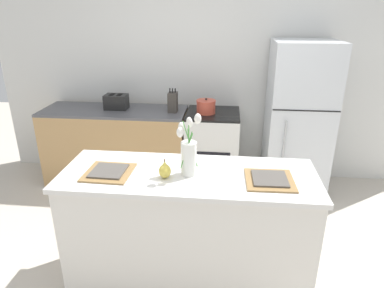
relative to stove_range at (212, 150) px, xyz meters
The scene contains 13 objects.
ground_plane 1.67m from the stove_range, 93.58° to the right, with size 10.00×10.00×0.00m, color beige.
back_wall 0.98m from the stove_range, 104.01° to the left, with size 5.20×0.08×2.70m.
kitchen_island 1.60m from the stove_range, 93.58° to the right, with size 1.80×0.66×0.95m.
back_counter 1.16m from the stove_range, behind, with size 1.68×0.60×0.92m.
stove_range is the anchor object (origin of this frame).
refrigerator 1.03m from the stove_range, ahead, with size 0.68×0.67×1.72m.
flower_vase 1.75m from the stove_range, 93.38° to the right, with size 0.16×0.14×0.45m.
pear_figurine 1.79m from the stove_range, 98.48° to the right, with size 0.08×0.08×0.14m.
plate_setting_left 1.85m from the stove_range, 111.57° to the right, with size 0.33×0.33×0.02m.
plate_setting_right 1.79m from the stove_range, 74.65° to the right, with size 0.33×0.33×0.02m.
toaster 1.26m from the stove_range, behind, with size 0.28×0.18×0.17m.
cooking_pot 0.54m from the stove_range, 162.58° to the right, with size 0.22×0.22×0.17m.
knife_block 0.73m from the stove_range, behind, with size 0.10×0.14×0.27m.
Camera 1 is at (0.25, -2.13, 2.04)m, focal length 32.00 mm.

